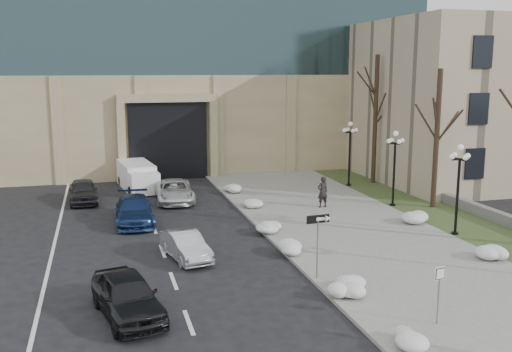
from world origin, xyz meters
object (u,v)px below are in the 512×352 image
(one_way_sign, at_px, (322,226))
(car_e, at_px, (83,191))
(pedestrian, at_px, (323,192))
(car_d, at_px, (174,191))
(keep_sign, at_px, (439,283))
(car_c, at_px, (134,210))
(box_truck, at_px, (138,177))
(car_a, at_px, (127,296))
(lamppost_c, at_px, (395,158))
(lamppost_b, at_px, (459,177))
(lamppost_d, at_px, (350,145))
(car_b, at_px, (186,246))

(one_way_sign, bearing_deg, car_e, 114.71)
(car_e, xyz_separation_m, pedestrian, (14.17, -5.80, 0.34))
(car_d, xyz_separation_m, keep_sign, (6.01, -20.68, 0.84))
(car_c, xyz_separation_m, car_e, (-2.85, 6.00, 0.00))
(box_truck, xyz_separation_m, one_way_sign, (5.87, -20.36, 1.39))
(car_a, xyz_separation_m, lamppost_c, (16.75, 11.97, 2.31))
(lamppost_c, bearing_deg, car_a, -144.45)
(one_way_sign, bearing_deg, keep_sign, -71.32)
(car_a, height_order, box_truck, box_truck)
(keep_sign, relative_size, lamppost_b, 0.44)
(car_d, xyz_separation_m, lamppost_d, (12.90, 1.36, 2.38))
(keep_sign, bearing_deg, car_a, 149.09)
(one_way_sign, height_order, keep_sign, one_way_sign)
(keep_sign, xyz_separation_m, lamppost_d, (6.89, 22.04, 1.53))
(car_b, xyz_separation_m, lamppost_b, (13.90, -0.10, 2.45))
(car_c, relative_size, lamppost_b, 1.06)
(car_a, height_order, car_d, car_a)
(box_truck, bearing_deg, lamppost_c, -40.64)
(car_a, relative_size, lamppost_c, 0.94)
(car_d, relative_size, one_way_sign, 1.82)
(car_b, distance_m, pedestrian, 11.86)
(box_truck, xyz_separation_m, lamppost_b, (14.90, -16.30, 2.18))
(car_c, distance_m, car_d, 5.44)
(one_way_sign, bearing_deg, lamppost_b, 19.66)
(car_c, xyz_separation_m, lamppost_c, (15.73, -0.50, 2.34))
(car_a, bearing_deg, car_d, 64.77)
(car_d, relative_size, lamppost_d, 1.05)
(pedestrian, bearing_deg, box_truck, -48.84)
(car_a, bearing_deg, box_truck, 72.60)
(pedestrian, relative_size, lamppost_b, 0.40)
(car_b, xyz_separation_m, box_truck, (-1.00, 16.20, 0.27))
(car_c, bearing_deg, lamppost_c, -0.32)
(car_e, distance_m, keep_sign, 24.96)
(car_a, bearing_deg, one_way_sign, -2.20)
(car_d, bearing_deg, car_e, 169.50)
(one_way_sign, bearing_deg, pedestrian, 63.15)
(box_truck, height_order, keep_sign, keep_sign)
(lamppost_b, relative_size, lamppost_d, 1.00)
(car_b, xyz_separation_m, keep_sign, (7.01, -9.14, 0.92))
(car_b, bearing_deg, box_truck, 82.03)
(car_a, height_order, pedestrian, pedestrian)
(car_d, distance_m, lamppost_c, 14.09)
(lamppost_d, bearing_deg, car_e, -179.99)
(lamppost_c, bearing_deg, one_way_sign, -130.54)
(one_way_sign, bearing_deg, car_a, -174.19)
(car_c, bearing_deg, lamppost_b, -22.49)
(lamppost_b, bearing_deg, one_way_sign, -155.81)
(pedestrian, distance_m, lamppost_d, 7.56)
(car_a, distance_m, lamppost_d, 25.04)
(car_d, bearing_deg, car_b, -92.05)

